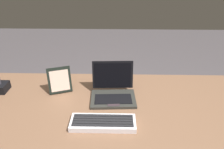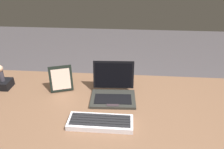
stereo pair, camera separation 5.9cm
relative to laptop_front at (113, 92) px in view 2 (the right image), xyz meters
The scene contains 6 objects.
desk 0.16m from the laptop_front, 56.40° to the right, with size 1.80×0.76×0.73m.
laptop_front is the anchor object (origin of this frame).
external_keyboard 0.25m from the laptop_front, 100.32° to the right, with size 0.32×0.12×0.03m.
photo_frame 0.33m from the laptop_front, behind, with size 0.15×0.09×0.16m.
figurine_stand 0.70m from the laptop_front, behind, with size 0.09×0.09×0.05m, color black.
figurine 0.70m from the laptop_front, behind, with size 0.04×0.04×0.10m.
Camera 2 is at (0.01, -0.95, 1.45)m, focal length 34.25 mm.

